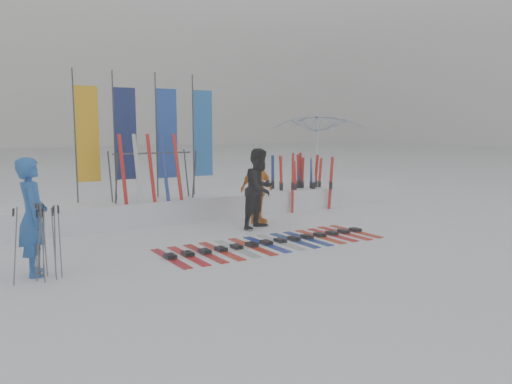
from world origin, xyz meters
TOP-DOWN VIEW (x-y plane):
  - ground at (0.00, 0.00)m, footprint 120.00×120.00m
  - snow_bank at (0.00, 4.60)m, footprint 14.00×1.60m
  - person_blue at (-4.41, 1.06)m, footprint 0.55×0.76m
  - person_black at (0.79, 2.37)m, footprint 1.14×1.04m
  - person_yellow at (1.05, 2.93)m, footprint 1.07×0.57m
  - tent_canopy at (5.46, 5.94)m, footprint 3.72×3.78m
  - ski_row at (0.14, 0.83)m, footprint 4.76×1.69m
  - pole_cluster at (-4.34, 0.72)m, footprint 0.74×0.51m
  - feather_flags at (-1.14, 4.75)m, footprint 3.62×0.21m
  - ski_rack at (-1.19, 4.20)m, footprint 2.04×0.80m
  - upright_skis at (3.47, 4.23)m, footprint 1.58×1.03m

SIDE VIEW (x-z plane):
  - ground at x=0.00m, z-range 0.00..0.00m
  - ski_row at x=0.14m, z-range 0.00..0.07m
  - snow_bank at x=0.00m, z-range 0.00..0.60m
  - pole_cluster at x=-4.34m, z-range -0.02..1.22m
  - upright_skis at x=3.47m, z-range -0.07..1.63m
  - person_yellow at x=1.05m, z-range 0.00..1.73m
  - person_black at x=0.79m, z-range 0.00..1.92m
  - person_blue at x=-4.41m, z-range 0.00..1.93m
  - ski_rack at x=-1.19m, z-range 0.77..2.00m
  - tent_canopy at x=5.46m, z-range 0.00..2.96m
  - feather_flags at x=-1.14m, z-range 0.64..3.84m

